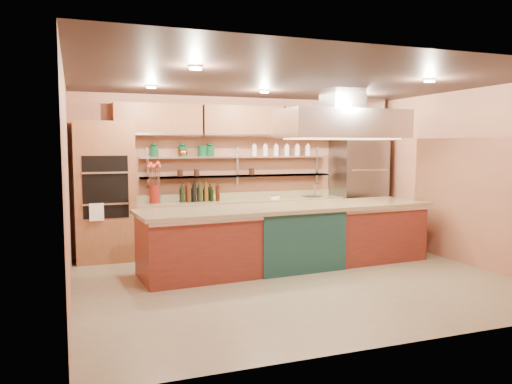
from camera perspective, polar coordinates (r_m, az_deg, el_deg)
name	(u,v)px	position (r m, az deg, el deg)	size (l,w,h in m)	color
floor	(294,280)	(7.27, 4.40, -9.98)	(6.00, 5.00, 0.02)	gray
ceiling	(296,81)	(7.07, 4.56, 12.57)	(6.00, 5.00, 0.02)	black
wall_back	(239,173)	(9.36, -1.91, 2.20)	(6.00, 0.04, 2.80)	#A86B4F
wall_front	(406,199)	(4.88, 16.79, -0.83)	(6.00, 0.04, 2.80)	#A86B4F
wall_left	(67,188)	(6.40, -20.78, 0.45)	(0.04, 5.00, 2.80)	#A86B4F
wall_right	(465,177)	(8.71, 22.73, 1.57)	(0.04, 5.00, 2.80)	#A86B4F
oven_stack	(105,192)	(8.60, -16.91, 0.04)	(0.95, 0.64, 2.30)	brown
refrigerator	(358,189)	(10.05, 11.59, 0.31)	(0.95, 0.72, 2.10)	slate
back_counter	(242,225)	(9.16, -1.60, -3.75)	(3.84, 0.64, 0.93)	tan
wall_shelf_lower	(239,176)	(9.22, -1.95, 1.84)	(3.60, 0.26, 0.03)	silver
wall_shelf_upper	(239,157)	(9.21, -1.96, 4.02)	(3.60, 0.26, 0.03)	silver
upper_cabinets	(242,121)	(9.18, -1.57, 8.07)	(4.60, 0.36, 0.55)	brown
range_hood	(342,124)	(8.17, 9.79, 7.65)	(2.00, 1.00, 0.45)	silver
ceiling_downlights	(290,85)	(7.25, 3.88, 12.15)	(4.00, 2.80, 0.02)	#FFE5A5
island	(290,236)	(7.88, 3.89, -5.09)	(4.64, 1.01, 0.97)	maroon
flower_vase	(155,194)	(8.66, -11.51, -0.24)	(0.17, 0.17, 0.31)	maroon
oil_bottle_cluster	(200,195)	(8.81, -6.46, -0.30)	(0.75, 0.21, 0.24)	black
kitchen_scale	(274,196)	(9.26, 2.10, -0.47)	(0.16, 0.12, 0.09)	white
bar_faucet	(315,190)	(9.71, 6.72, 0.19)	(0.03, 0.03, 0.24)	white
copper_kettle	(183,153)	(8.93, -8.40, 4.46)	(0.17, 0.17, 0.14)	orange
green_canister	(202,151)	(9.01, -6.15, 4.69)	(0.16, 0.16, 0.20)	#0E4121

